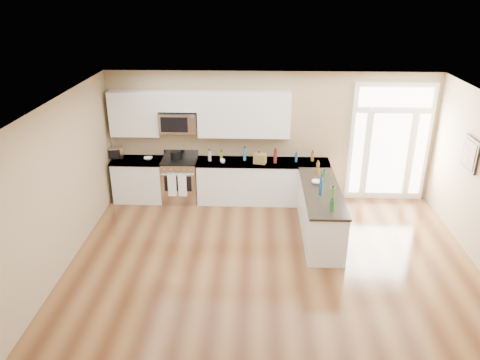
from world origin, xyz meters
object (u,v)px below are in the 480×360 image
object	(u,v)px
stockpot	(176,155)
peninsula_cabinet	(320,214)
kitchen_range	(180,180)
toaster_oven	(116,152)

from	to	relation	value
stockpot	peninsula_cabinet	bearing A→B (deg)	-27.04
peninsula_cabinet	stockpot	bearing A→B (deg)	152.96
peninsula_cabinet	kitchen_range	bearing A→B (deg)	153.35
peninsula_cabinet	stockpot	distance (m)	3.38
stockpot	toaster_oven	bearing A→B (deg)	178.41
kitchen_range	toaster_oven	bearing A→B (deg)	175.92
kitchen_range	stockpot	world-z (taller)	stockpot
kitchen_range	toaster_oven	size ratio (longest dim) A/B	3.67
peninsula_cabinet	kitchen_range	world-z (taller)	kitchen_range
peninsula_cabinet	toaster_oven	distance (m)	4.59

